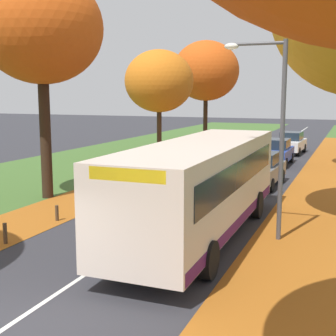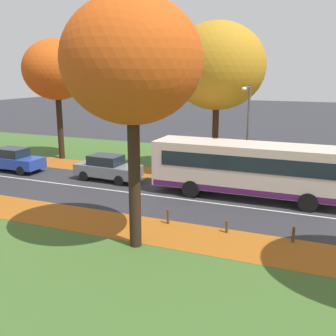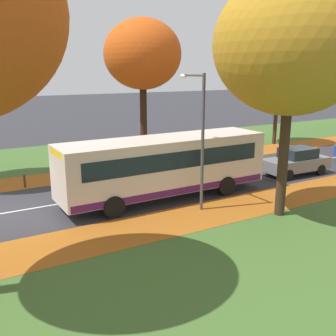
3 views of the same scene
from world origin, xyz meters
name	(u,v)px [view 1 (image 1 of 3)]	position (x,y,z in m)	size (l,w,h in m)	color
ground_plane	(0,332)	(0.00, 0.00, 0.00)	(160.00, 160.00, 0.00)	#2D2D33
grass_verge_left	(103,163)	(-9.20, 20.00, 0.00)	(12.00, 90.00, 0.01)	#3D6028
leaf_litter_left	(123,184)	(-4.60, 14.00, 0.01)	(2.80, 60.00, 0.00)	#9E5619
leaf_litter_right	(315,199)	(4.60, 14.00, 0.01)	(2.80, 60.00, 0.00)	#9E5619
road_centre_line	(241,171)	(0.00, 20.00, 0.00)	(0.12, 80.00, 0.01)	silver
tree_left_near	(41,29)	(-6.19, 10.00, 7.08)	(5.10, 5.10, 9.42)	black
tree_left_mid	(159,81)	(-6.18, 22.40, 5.26)	(4.55, 4.55, 7.32)	#382619
tree_left_far	(206,71)	(-6.46, 33.63, 6.43)	(5.81, 5.81, 9.06)	black
bollard_third	(5,234)	(-3.51, 4.24, 0.32)	(0.12, 0.12, 0.64)	#4C3823
bollard_fourth	(57,213)	(-3.58, 6.96, 0.28)	(0.12, 0.12, 0.56)	#4C3823
bollard_fifth	(96,196)	(-3.59, 9.68, 0.34)	(0.12, 0.12, 0.68)	#4C3823
streetlamp_right	(272,118)	(3.67, 7.70, 3.74)	(1.89, 0.28, 6.00)	#47474C
bus	(202,183)	(1.70, 7.12, 1.70)	(2.71, 10.41, 2.98)	beige
car_grey_lead	(261,169)	(1.86, 16.08, 0.81)	(1.91, 4.26, 1.62)	slate
car_blue_following	(276,152)	(1.45, 23.35, 0.81)	(1.82, 4.22, 1.62)	#233D9E
car_white_third_in_line	(291,143)	(1.60, 29.40, 0.81)	(1.94, 4.28, 1.62)	silver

